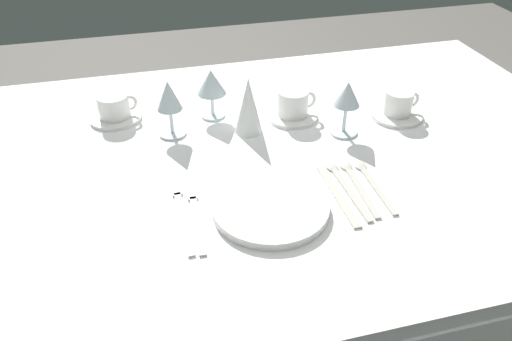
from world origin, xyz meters
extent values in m
cube|color=white|center=(0.00, 0.00, 0.72)|extent=(1.80, 1.10, 0.04)
cube|color=white|center=(0.00, 0.55, 0.61)|extent=(1.80, 0.01, 0.18)
cylinder|color=brown|center=(0.80, 0.45, 0.35)|extent=(0.07, 0.07, 0.70)
cylinder|color=white|center=(-0.02, -0.22, 0.75)|extent=(0.24, 0.24, 0.02)
cube|color=beige|center=(-0.18, -0.22, 0.74)|extent=(0.02, 0.18, 0.00)
cube|color=beige|center=(-0.17, -0.12, 0.74)|extent=(0.02, 0.04, 0.00)
cube|color=beige|center=(-0.20, -0.21, 0.74)|extent=(0.02, 0.20, 0.00)
cube|color=beige|center=(-0.20, -0.10, 0.74)|extent=(0.02, 0.04, 0.00)
cube|color=beige|center=(0.13, -0.23, 0.74)|extent=(0.02, 0.18, 0.00)
cube|color=beige|center=(0.13, -0.12, 0.74)|extent=(0.02, 0.06, 0.00)
cube|color=beige|center=(0.16, -0.21, 0.74)|extent=(0.02, 0.19, 0.00)
ellipsoid|color=beige|center=(0.16, -0.10, 0.74)|extent=(0.03, 0.04, 0.01)
cube|color=beige|center=(0.19, -0.21, 0.74)|extent=(0.02, 0.18, 0.00)
ellipsoid|color=beige|center=(0.19, -0.11, 0.74)|extent=(0.03, 0.04, 0.01)
cube|color=beige|center=(0.22, -0.21, 0.74)|extent=(0.02, 0.17, 0.00)
ellipsoid|color=beige|center=(0.22, -0.11, 0.74)|extent=(0.03, 0.04, 0.01)
cylinder|color=white|center=(0.14, 0.15, 0.74)|extent=(0.14, 0.14, 0.01)
cylinder|color=white|center=(0.14, 0.15, 0.78)|extent=(0.08, 0.08, 0.07)
torus|color=white|center=(0.18, 0.15, 0.79)|extent=(0.05, 0.01, 0.05)
cylinder|color=white|center=(-0.32, 0.26, 0.74)|extent=(0.14, 0.14, 0.01)
cylinder|color=white|center=(-0.32, 0.26, 0.78)|extent=(0.08, 0.08, 0.06)
torus|color=white|center=(-0.28, 0.26, 0.78)|extent=(0.04, 0.01, 0.04)
cylinder|color=white|center=(0.42, 0.08, 0.74)|extent=(0.14, 0.14, 0.01)
cylinder|color=white|center=(0.42, 0.08, 0.78)|extent=(0.08, 0.08, 0.06)
torus|color=white|center=(0.45, 0.08, 0.79)|extent=(0.04, 0.01, 0.04)
cylinder|color=silver|center=(0.24, 0.04, 0.74)|extent=(0.07, 0.07, 0.01)
cylinder|color=silver|center=(0.24, 0.04, 0.78)|extent=(0.01, 0.01, 0.07)
cone|color=silver|center=(0.24, 0.04, 0.85)|extent=(0.07, 0.07, 0.06)
cylinder|color=silver|center=(-0.06, 0.21, 0.74)|extent=(0.06, 0.06, 0.01)
cylinder|color=silver|center=(-0.06, 0.21, 0.78)|extent=(0.01, 0.01, 0.06)
cone|color=silver|center=(-0.06, 0.21, 0.84)|extent=(0.08, 0.08, 0.07)
cylinder|color=silver|center=(-0.18, 0.14, 0.74)|extent=(0.07, 0.07, 0.01)
cylinder|color=silver|center=(-0.18, 0.14, 0.78)|extent=(0.01, 0.01, 0.07)
cone|color=silver|center=(-0.18, 0.14, 0.85)|extent=(0.06, 0.06, 0.07)
cone|color=white|center=(0.01, 0.11, 0.81)|extent=(0.07, 0.07, 0.15)
camera|label=1|loc=(-0.26, -1.00, 1.41)|focal=35.79mm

